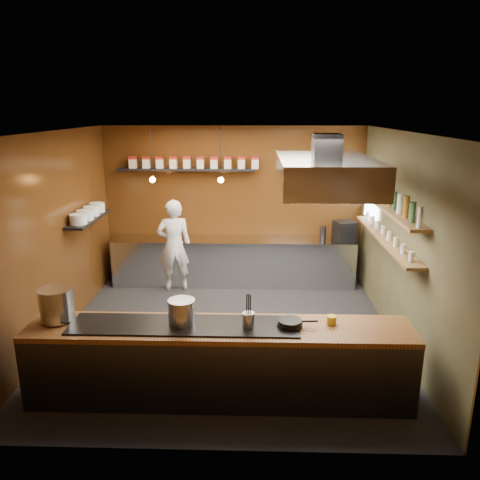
{
  "coord_description": "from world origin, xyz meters",
  "views": [
    {
      "loc": [
        0.38,
        -6.43,
        3.3
      ],
      "look_at": [
        0.18,
        0.4,
        1.38
      ],
      "focal_mm": 35.0,
      "sensor_mm": 36.0,
      "label": 1
    }
  ],
  "objects_px": {
    "extractor_hood": "(326,173)",
    "chef": "(174,245)",
    "stockpot_small": "(182,312)",
    "espresso_machine": "(345,231)",
    "stockpot_large": "(57,304)"
  },
  "relations": [
    {
      "from": "extractor_hood",
      "to": "stockpot_small",
      "type": "relative_size",
      "value": 6.5
    },
    {
      "from": "espresso_machine",
      "to": "chef",
      "type": "relative_size",
      "value": 0.21
    },
    {
      "from": "stockpot_small",
      "to": "chef",
      "type": "relative_size",
      "value": 0.18
    },
    {
      "from": "espresso_machine",
      "to": "chef",
      "type": "xyz_separation_m",
      "value": [
        -3.19,
        -0.31,
        -0.22
      ]
    },
    {
      "from": "stockpot_large",
      "to": "espresso_machine",
      "type": "height_order",
      "value": "stockpot_large"
    },
    {
      "from": "extractor_hood",
      "to": "chef",
      "type": "distance_m",
      "value": 3.67
    },
    {
      "from": "espresso_machine",
      "to": "stockpot_large",
      "type": "bearing_deg",
      "value": -154.14
    },
    {
      "from": "stockpot_small",
      "to": "espresso_machine",
      "type": "relative_size",
      "value": 0.84
    },
    {
      "from": "extractor_hood",
      "to": "espresso_machine",
      "type": "xyz_separation_m",
      "value": [
        0.8,
        2.55,
        -1.42
      ]
    },
    {
      "from": "stockpot_small",
      "to": "chef",
      "type": "bearing_deg",
      "value": 100.99
    },
    {
      "from": "espresso_machine",
      "to": "chef",
      "type": "height_order",
      "value": "chef"
    },
    {
      "from": "stockpot_small",
      "to": "espresso_machine",
      "type": "distance_m",
      "value": 4.5
    },
    {
      "from": "extractor_hood",
      "to": "stockpot_small",
      "type": "xyz_separation_m",
      "value": [
        -1.72,
        -1.18,
        -1.42
      ]
    },
    {
      "from": "extractor_hood",
      "to": "chef",
      "type": "bearing_deg",
      "value": 136.78
    },
    {
      "from": "stockpot_large",
      "to": "chef",
      "type": "relative_size",
      "value": 0.23
    }
  ]
}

